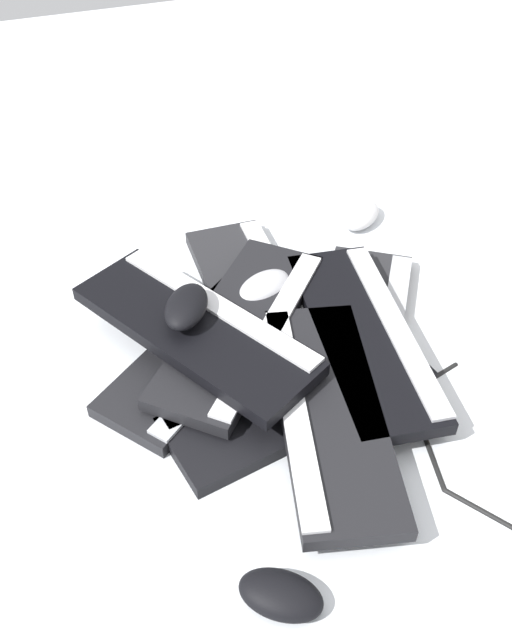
{
  "coord_description": "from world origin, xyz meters",
  "views": [
    {
      "loc": [
        -0.36,
        -0.92,
        0.88
      ],
      "look_at": [
        -0.07,
        -0.07,
        0.04
      ],
      "focal_mm": 40.0,
      "sensor_mm": 36.0,
      "label": 1
    }
  ],
  "objects_px": {
    "keyboard_0": "(360,332)",
    "keyboard_1": "(255,297)",
    "mouse_2": "(263,285)",
    "mouse_3": "(281,595)",
    "keyboard_5": "(196,328)",
    "keyboard_3": "(298,398)",
    "mouse_0": "(186,307)",
    "keyboard_2": "(210,346)",
    "keyboard_7": "(364,335)",
    "keyboard_4": "(242,326)",
    "keyboard_6": "(328,411)",
    "mouse_1": "(361,215)"
  },
  "relations": [
    {
      "from": "keyboard_4",
      "to": "mouse_1",
      "type": "relative_size",
      "value": 3.9
    },
    {
      "from": "keyboard_3",
      "to": "mouse_3",
      "type": "bearing_deg",
      "value": -115.41
    },
    {
      "from": "keyboard_0",
      "to": "keyboard_7",
      "type": "xyz_separation_m",
      "value": [
        -0.01,
        -0.04,
        0.03
      ]
    },
    {
      "from": "keyboard_7",
      "to": "mouse_1",
      "type": "distance_m",
      "value": 0.39
    },
    {
      "from": "mouse_0",
      "to": "keyboard_2",
      "type": "bearing_deg",
      "value": 109.64
    },
    {
      "from": "keyboard_0",
      "to": "keyboard_1",
      "type": "height_order",
      "value": "same"
    },
    {
      "from": "mouse_2",
      "to": "keyboard_3",
      "type": "bearing_deg",
      "value": 58.99
    },
    {
      "from": "keyboard_1",
      "to": "mouse_3",
      "type": "relative_size",
      "value": 4.03
    },
    {
      "from": "keyboard_2",
      "to": "mouse_1",
      "type": "xyz_separation_m",
      "value": [
        0.41,
        0.26,
        0.01
      ]
    },
    {
      "from": "keyboard_4",
      "to": "keyboard_7",
      "type": "xyz_separation_m",
      "value": [
        0.19,
        -0.09,
        0.0
      ]
    },
    {
      "from": "keyboard_2",
      "to": "keyboard_4",
      "type": "xyz_separation_m",
      "value": [
        0.06,
        -0.0,
        0.03
      ]
    },
    {
      "from": "mouse_2",
      "to": "mouse_3",
      "type": "height_order",
      "value": "mouse_2"
    },
    {
      "from": "keyboard_4",
      "to": "mouse_3",
      "type": "relative_size",
      "value": 3.9
    },
    {
      "from": "keyboard_1",
      "to": "keyboard_6",
      "type": "height_order",
      "value": "keyboard_6"
    },
    {
      "from": "keyboard_6",
      "to": "mouse_0",
      "type": "xyz_separation_m",
      "value": [
        -0.16,
        0.23,
        0.07
      ]
    },
    {
      "from": "keyboard_3",
      "to": "keyboard_4",
      "type": "relative_size",
      "value": 1.07
    },
    {
      "from": "keyboard_3",
      "to": "keyboard_5",
      "type": "xyz_separation_m",
      "value": [
        -0.12,
        0.15,
        0.06
      ]
    },
    {
      "from": "keyboard_4",
      "to": "keyboard_3",
      "type": "bearing_deg",
      "value": -74.89
    },
    {
      "from": "keyboard_1",
      "to": "mouse_1",
      "type": "bearing_deg",
      "value": 29.96
    },
    {
      "from": "keyboard_4",
      "to": "mouse_2",
      "type": "relative_size",
      "value": 3.9
    },
    {
      "from": "keyboard_5",
      "to": "mouse_0",
      "type": "distance_m",
      "value": 0.04
    },
    {
      "from": "keyboard_1",
      "to": "keyboard_5",
      "type": "relative_size",
      "value": 0.97
    },
    {
      "from": "keyboard_1",
      "to": "keyboard_5",
      "type": "bearing_deg",
      "value": -143.17
    },
    {
      "from": "keyboard_0",
      "to": "keyboard_6",
      "type": "relative_size",
      "value": 0.98
    },
    {
      "from": "keyboard_3",
      "to": "keyboard_2",
      "type": "bearing_deg",
      "value": 122.63
    },
    {
      "from": "keyboard_3",
      "to": "mouse_1",
      "type": "distance_m",
      "value": 0.52
    },
    {
      "from": "keyboard_0",
      "to": "mouse_1",
      "type": "height_order",
      "value": "mouse_1"
    },
    {
      "from": "mouse_2",
      "to": "mouse_3",
      "type": "xyz_separation_m",
      "value": [
        -0.17,
        -0.54,
        -0.03
      ]
    },
    {
      "from": "mouse_2",
      "to": "mouse_3",
      "type": "relative_size",
      "value": 1.0
    },
    {
      "from": "keyboard_3",
      "to": "keyboard_6",
      "type": "bearing_deg",
      "value": -69.43
    },
    {
      "from": "keyboard_3",
      "to": "mouse_0",
      "type": "bearing_deg",
      "value": 129.14
    },
    {
      "from": "mouse_2",
      "to": "keyboard_5",
      "type": "bearing_deg",
      "value": 6.67
    },
    {
      "from": "keyboard_0",
      "to": "keyboard_1",
      "type": "xyz_separation_m",
      "value": [
        -0.14,
        0.15,
        0.0
      ]
    },
    {
      "from": "keyboard_0",
      "to": "keyboard_3",
      "type": "xyz_separation_m",
      "value": [
        -0.16,
        -0.11,
        0.0
      ]
    },
    {
      "from": "keyboard_1",
      "to": "keyboard_5",
      "type": "height_order",
      "value": "keyboard_5"
    },
    {
      "from": "keyboard_5",
      "to": "keyboard_2",
      "type": "bearing_deg",
      "value": 22.78
    },
    {
      "from": "keyboard_2",
      "to": "mouse_2",
      "type": "bearing_deg",
      "value": 32.94
    },
    {
      "from": "keyboard_0",
      "to": "keyboard_7",
      "type": "bearing_deg",
      "value": -110.29
    },
    {
      "from": "keyboard_5",
      "to": "mouse_0",
      "type": "relative_size",
      "value": 4.15
    },
    {
      "from": "keyboard_4",
      "to": "keyboard_5",
      "type": "xyz_separation_m",
      "value": [
        -0.08,
        -0.01,
        0.03
      ]
    },
    {
      "from": "keyboard_2",
      "to": "mouse_3",
      "type": "height_order",
      "value": "mouse_3"
    },
    {
      "from": "mouse_1",
      "to": "keyboard_3",
      "type": "bearing_deg",
      "value": -164.98
    },
    {
      "from": "keyboard_1",
      "to": "keyboard_2",
      "type": "bearing_deg",
      "value": -140.77
    },
    {
      "from": "keyboard_7",
      "to": "mouse_3",
      "type": "relative_size",
      "value": 4.14
    },
    {
      "from": "keyboard_1",
      "to": "keyboard_7",
      "type": "bearing_deg",
      "value": -54.47
    },
    {
      "from": "keyboard_0",
      "to": "keyboard_6",
      "type": "xyz_separation_m",
      "value": [
        -0.14,
        -0.17,
        0.03
      ]
    },
    {
      "from": "keyboard_0",
      "to": "keyboard_4",
      "type": "distance_m",
      "value": 0.21
    },
    {
      "from": "mouse_1",
      "to": "mouse_3",
      "type": "bearing_deg",
      "value": -160.82
    },
    {
      "from": "keyboard_5",
      "to": "keyboard_6",
      "type": "distance_m",
      "value": 0.26
    },
    {
      "from": "keyboard_0",
      "to": "keyboard_5",
      "type": "distance_m",
      "value": 0.29
    }
  ]
}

